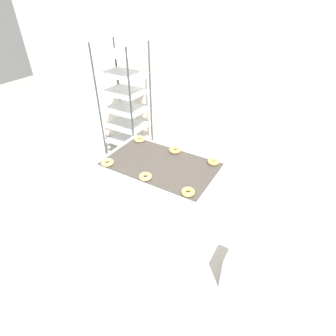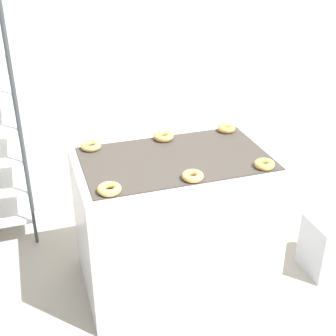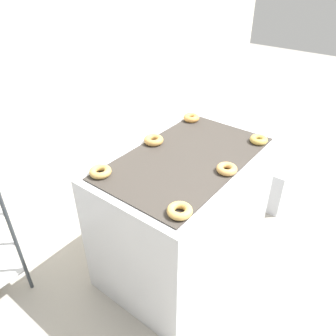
% 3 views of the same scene
% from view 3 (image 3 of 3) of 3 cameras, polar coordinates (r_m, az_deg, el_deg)
% --- Properties ---
extents(ground_plane, '(14.00, 14.00, 0.00)m').
position_cam_3_polar(ground_plane, '(2.52, 15.28, -21.30)').
color(ground_plane, '#9E998E').
extents(wall_back, '(8.00, 0.05, 2.80)m').
position_cam_3_polar(wall_back, '(2.95, -22.48, 19.21)').
color(wall_back, silver).
rests_on(wall_back, ground_plane).
extents(fryer_machine, '(1.22, 0.76, 0.93)m').
position_cam_3_polar(fryer_machine, '(2.35, 2.93, -7.72)').
color(fryer_machine, '#B7BABF').
rests_on(fryer_machine, ground_plane).
extents(glaze_bin, '(0.30, 0.30, 0.41)m').
position_cam_3_polar(glaze_bin, '(3.18, 17.51, -2.90)').
color(glaze_bin, '#B7BABF').
rests_on(glaze_bin, ground_plane).
extents(donut_near_left, '(0.13, 0.13, 0.04)m').
position_cam_3_polar(donut_near_left, '(1.62, 2.05, -7.44)').
color(donut_near_left, tan).
rests_on(donut_near_left, fryer_machine).
extents(donut_near_center, '(0.12, 0.12, 0.04)m').
position_cam_3_polar(donut_near_center, '(1.95, 10.20, -0.15)').
color(donut_near_center, tan).
rests_on(donut_near_center, fryer_machine).
extents(donut_near_right, '(0.12, 0.12, 0.04)m').
position_cam_3_polar(donut_near_right, '(2.31, 15.51, 4.79)').
color(donut_near_right, gold).
rests_on(donut_near_right, fryer_machine).
extents(donut_far_left, '(0.13, 0.13, 0.04)m').
position_cam_3_polar(donut_far_left, '(1.94, -11.69, -0.62)').
color(donut_far_left, tan).
rests_on(donut_far_left, fryer_machine).
extents(donut_far_center, '(0.13, 0.13, 0.04)m').
position_cam_3_polar(donut_far_center, '(2.22, -2.51, 4.88)').
color(donut_far_center, tan).
rests_on(donut_far_center, fryer_machine).
extents(donut_far_right, '(0.12, 0.12, 0.04)m').
position_cam_3_polar(donut_far_right, '(2.54, 4.08, 8.72)').
color(donut_far_right, '#DB9749').
rests_on(donut_far_right, fryer_machine).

